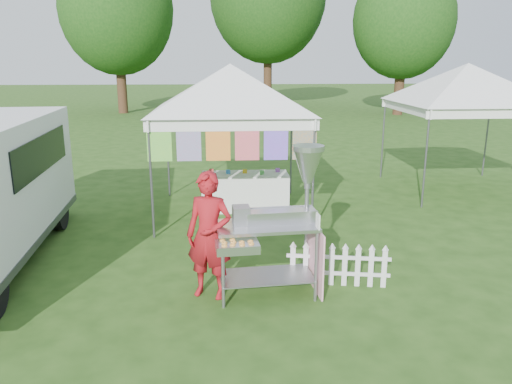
{
  "coord_description": "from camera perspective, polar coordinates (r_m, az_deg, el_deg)",
  "views": [
    {
      "loc": [
        -0.19,
        -6.43,
        3.07
      ],
      "look_at": [
        0.33,
        0.97,
        1.1
      ],
      "focal_mm": 35.0,
      "sensor_mm": 36.0,
      "label": 1
    }
  ],
  "objects": [
    {
      "name": "ground",
      "position": [
        7.13,
        -2.11,
        -10.65
      ],
      "size": [
        120.0,
        120.0,
        0.0
      ],
      "primitive_type": "plane",
      "color": "#244614",
      "rests_on": "ground"
    },
    {
      "name": "canopy_main",
      "position": [
        9.93,
        -2.99,
        14.38
      ],
      "size": [
        4.24,
        4.24,
        3.45
      ],
      "color": "#59595E",
      "rests_on": "ground"
    },
    {
      "name": "canopy_right",
      "position": [
        12.77,
        23.14,
        13.37
      ],
      "size": [
        4.24,
        4.24,
        3.45
      ],
      "color": "#59595E",
      "rests_on": "ground"
    },
    {
      "name": "tree_left",
      "position": [
        31.1,
        -15.65,
        19.46
      ],
      "size": [
        6.4,
        6.4,
        9.53
      ],
      "color": "#392015",
      "rests_on": "ground"
    },
    {
      "name": "tree_right",
      "position": [
        30.27,
        16.56,
        18.29
      ],
      "size": [
        5.6,
        5.6,
        8.42
      ],
      "color": "#392015",
      "rests_on": "ground"
    },
    {
      "name": "donut_cart",
      "position": [
        6.47,
        3.11,
        -2.08
      ],
      "size": [
        1.44,
        1.1,
        2.01
      ],
      "rotation": [
        0.0,
        0.0,
        0.09
      ],
      "color": "gray",
      "rests_on": "ground"
    },
    {
      "name": "vendor",
      "position": [
        6.56,
        -5.37,
        -4.98
      ],
      "size": [
        0.72,
        0.59,
        1.7
      ],
      "primitive_type": "imported",
      "rotation": [
        0.0,
        0.0,
        -0.35
      ],
      "color": "maroon",
      "rests_on": "ground"
    },
    {
      "name": "picket_fence",
      "position": [
        7.11,
        9.36,
        -8.37
      ],
      "size": [
        1.42,
        0.28,
        0.56
      ],
      "rotation": [
        0.0,
        0.0,
        -0.18
      ],
      "color": "silver",
      "rests_on": "ground"
    },
    {
      "name": "display_table",
      "position": [
        10.51,
        -1.27,
        0.07
      ],
      "size": [
        1.8,
        0.7,
        0.77
      ],
      "primitive_type": "cube",
      "color": "white",
      "rests_on": "ground"
    }
  ]
}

